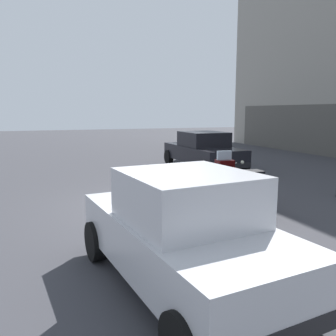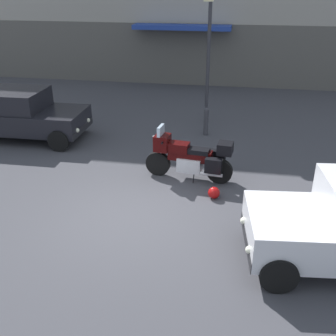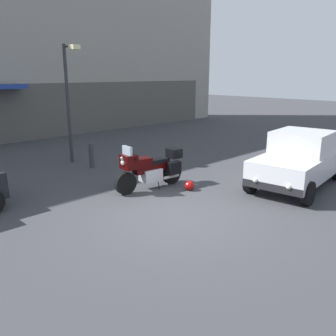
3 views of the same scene
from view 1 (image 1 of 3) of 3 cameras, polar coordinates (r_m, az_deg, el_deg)
name	(u,v)px [view 1 (image 1 of 3)]	position (r m, az deg, el deg)	size (l,w,h in m)	color
ground_plane	(149,205)	(9.16, -3.06, -6.06)	(80.00, 80.00, 0.00)	#38383D
motorcycle	(236,183)	(8.96, 10.95, -2.47)	(2.26, 0.86, 1.36)	black
helmet	(217,213)	(8.06, 7.91, -7.22)	(0.28, 0.28, 0.28)	#990C0C
car_hatchback_near	(183,232)	(4.76, 2.42, -10.39)	(4.00, 2.16, 1.64)	silver
car_sedan_far	(203,150)	(14.97, 5.69, 2.89)	(4.60, 1.98, 1.56)	black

